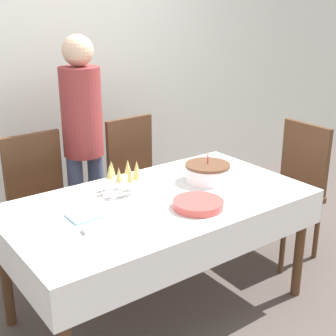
{
  "coord_description": "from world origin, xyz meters",
  "views": [
    {
      "loc": [
        -1.42,
        -1.99,
        1.78
      ],
      "look_at": [
        0.15,
        0.12,
        0.85
      ],
      "focal_mm": 50.0,
      "sensor_mm": 36.0,
      "label": 1
    }
  ],
  "objects_px": {
    "champagne_tray": "(125,178)",
    "person_standing": "(83,129)",
    "dining_chair_far_left": "(43,201)",
    "plate_stack_main": "(198,204)",
    "dining_chair_right_end": "(292,184)",
    "birthday_cake": "(207,172)",
    "dining_chair_far_right": "(139,177)"
  },
  "relations": [
    {
      "from": "dining_chair_right_end",
      "to": "person_standing",
      "type": "xyz_separation_m",
      "value": [
        -1.2,
        0.88,
        0.41
      ]
    },
    {
      "from": "dining_chair_right_end",
      "to": "plate_stack_main",
      "type": "relative_size",
      "value": 3.53
    },
    {
      "from": "dining_chair_right_end",
      "to": "champagne_tray",
      "type": "height_order",
      "value": "dining_chair_right_end"
    },
    {
      "from": "person_standing",
      "to": "dining_chair_far_left",
      "type": "bearing_deg",
      "value": -166.72
    },
    {
      "from": "dining_chair_far_right",
      "to": "plate_stack_main",
      "type": "bearing_deg",
      "value": -105.28
    },
    {
      "from": "dining_chair_far_right",
      "to": "plate_stack_main",
      "type": "distance_m",
      "value": 1.08
    },
    {
      "from": "dining_chair_far_left",
      "to": "dining_chair_far_right",
      "type": "relative_size",
      "value": 1.0
    },
    {
      "from": "dining_chair_right_end",
      "to": "dining_chair_far_right",
      "type": "bearing_deg",
      "value": 135.25
    },
    {
      "from": "dining_chair_right_end",
      "to": "person_standing",
      "type": "distance_m",
      "value": 1.55
    },
    {
      "from": "birthday_cake",
      "to": "person_standing",
      "type": "height_order",
      "value": "person_standing"
    },
    {
      "from": "champagne_tray",
      "to": "plate_stack_main",
      "type": "height_order",
      "value": "champagne_tray"
    },
    {
      "from": "dining_chair_far_left",
      "to": "dining_chair_far_right",
      "type": "height_order",
      "value": "same"
    },
    {
      "from": "plate_stack_main",
      "to": "dining_chair_right_end",
      "type": "bearing_deg",
      "value": 11.67
    },
    {
      "from": "champagne_tray",
      "to": "person_standing",
      "type": "bearing_deg",
      "value": 82.79
    },
    {
      "from": "dining_chair_far_left",
      "to": "plate_stack_main",
      "type": "xyz_separation_m",
      "value": [
        0.48,
        -1.02,
        0.21
      ]
    },
    {
      "from": "dining_chair_far_left",
      "to": "dining_chair_far_right",
      "type": "distance_m",
      "value": 0.76
    },
    {
      "from": "dining_chair_far_right",
      "to": "champagne_tray",
      "type": "xyz_separation_m",
      "value": [
        -0.49,
        -0.61,
        0.28
      ]
    },
    {
      "from": "dining_chair_far_right",
      "to": "plate_stack_main",
      "type": "height_order",
      "value": "dining_chair_far_right"
    },
    {
      "from": "dining_chair_right_end",
      "to": "champagne_tray",
      "type": "xyz_separation_m",
      "value": [
        -1.29,
        0.19,
        0.28
      ]
    },
    {
      "from": "dining_chair_far_right",
      "to": "birthday_cake",
      "type": "relative_size",
      "value": 3.52
    },
    {
      "from": "champagne_tray",
      "to": "person_standing",
      "type": "height_order",
      "value": "person_standing"
    },
    {
      "from": "dining_chair_far_left",
      "to": "dining_chair_right_end",
      "type": "height_order",
      "value": "same"
    },
    {
      "from": "birthday_cake",
      "to": "champagne_tray",
      "type": "xyz_separation_m",
      "value": [
        -0.52,
        0.14,
        0.04
      ]
    },
    {
      "from": "dining_chair_far_left",
      "to": "plate_stack_main",
      "type": "distance_m",
      "value": 1.15
    },
    {
      "from": "person_standing",
      "to": "dining_chair_right_end",
      "type": "bearing_deg",
      "value": -36.32
    },
    {
      "from": "dining_chair_right_end",
      "to": "person_standing",
      "type": "height_order",
      "value": "person_standing"
    },
    {
      "from": "dining_chair_far_right",
      "to": "dining_chair_right_end",
      "type": "height_order",
      "value": "same"
    },
    {
      "from": "champagne_tray",
      "to": "dining_chair_far_right",
      "type": "bearing_deg",
      "value": 51.31
    },
    {
      "from": "plate_stack_main",
      "to": "person_standing",
      "type": "bearing_deg",
      "value": 96.1
    },
    {
      "from": "dining_chair_right_end",
      "to": "birthday_cake",
      "type": "xyz_separation_m",
      "value": [
        -0.77,
        0.06,
        0.24
      ]
    },
    {
      "from": "dining_chair_right_end",
      "to": "person_standing",
      "type": "relative_size",
      "value": 0.61
    },
    {
      "from": "dining_chair_far_left",
      "to": "person_standing",
      "type": "distance_m",
      "value": 0.56
    }
  ]
}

